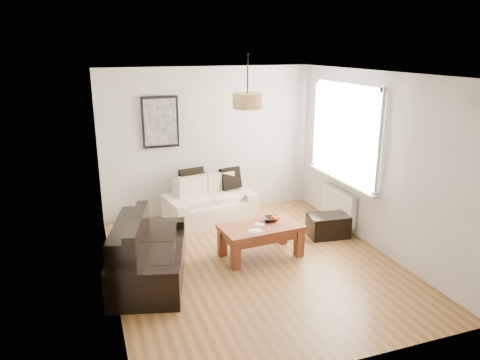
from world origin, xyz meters
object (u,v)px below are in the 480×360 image
object	(u,v)px
loveseat_cream	(210,200)
sofa_leather	(149,250)
coffee_table	(261,241)
ottoman	(328,226)

from	to	relation	value
loveseat_cream	sofa_leather	size ratio (longest dim) A/B	0.85
coffee_table	loveseat_cream	bearing A→B (deg)	100.85
coffee_table	ottoman	size ratio (longest dim) A/B	1.84
coffee_table	ottoman	xyz separation A→B (m)	(1.28, 0.29, -0.06)
loveseat_cream	coffee_table	world-z (taller)	loveseat_cream
sofa_leather	coffee_table	xyz separation A→B (m)	(1.60, 0.10, -0.15)
sofa_leather	ottoman	size ratio (longest dim) A/B	2.81
loveseat_cream	coffee_table	bearing A→B (deg)	-88.47
loveseat_cream	ottoman	bearing A→B (deg)	-48.62
loveseat_cream	coffee_table	distance (m)	1.62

